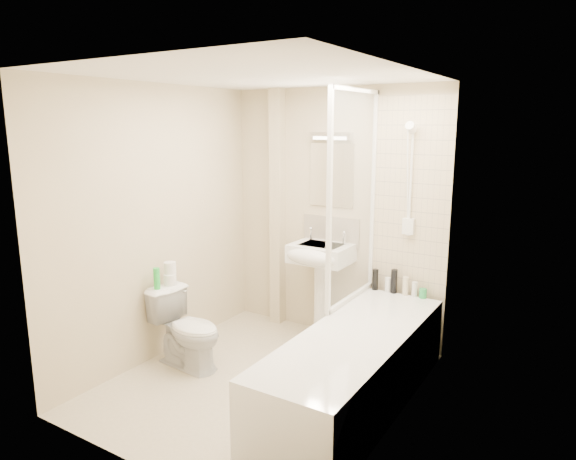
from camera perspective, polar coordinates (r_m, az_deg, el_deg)
The scene contains 25 objects.
floor at distance 4.34m, azimuth -2.84°, elevation -16.61°, with size 2.50×2.50×0.00m, color beige.
wall_back at distance 4.98m, azimuth 5.20°, elevation 1.71°, with size 2.20×0.02×2.40m, color beige.
wall_left at distance 4.62m, azimuth -14.30°, elevation 0.63°, with size 0.02×2.50×2.40m, color beige.
wall_right at distance 3.43m, azimuth 12.29°, elevation -3.07°, with size 0.02×2.50×2.40m, color beige.
ceiling at distance 3.84m, azimuth -3.22°, elevation 16.79°, with size 2.20×2.50×0.02m, color white.
tile_back at distance 4.65m, azimuth 13.49°, elevation 3.54°, with size 0.70×0.01×1.75m, color beige.
tile_right at distance 3.50m, azimuth 12.93°, elevation 0.97°, with size 0.01×2.10×1.75m, color beige.
pipe_boxing at distance 5.23m, azimuth -1.18°, elevation 2.24°, with size 0.12×0.12×2.40m, color beige.
splashback at distance 5.01m, azimuth 4.79°, elevation -0.18°, with size 0.60×0.01×0.30m, color beige.
mirror at distance 4.93m, azimuth 4.89°, elevation 6.08°, with size 0.46×0.01×0.60m, color white.
strip_light at distance 4.89m, azimuth 4.84°, elevation 10.38°, with size 0.42×0.07×0.07m, color silver.
bathtub at distance 3.98m, azimuth 7.40°, elevation -14.82°, with size 0.70×2.10×0.55m.
shower_screen at distance 4.37m, azimuth 7.30°, elevation 3.59°, with size 0.04×0.92×1.80m.
shower_fixture at distance 4.59m, azimuth 13.37°, elevation 4.97°, with size 0.10×0.16×0.99m.
pedestal_sink at distance 4.88m, azimuth 3.52°, elevation -3.83°, with size 0.56×0.50×1.07m.
bottle_black_a at distance 4.84m, azimuth 9.67°, elevation -5.44°, with size 0.06×0.06×0.19m, color black.
bottle_white_a at distance 4.80m, azimuth 11.04°, elevation -5.99°, with size 0.05×0.05×0.14m, color white.
bottle_black_b at distance 4.77m, azimuth 11.70°, elevation -5.60°, with size 0.06×0.06×0.22m, color black.
bottle_cream at distance 4.75m, azimuth 12.92°, elevation -6.09°, with size 0.05×0.05×0.17m, color beige.
bottle_white_b at distance 4.73m, azimuth 13.88°, elevation -6.42°, with size 0.05×0.05×0.13m, color silver.
bottle_green at distance 4.71m, azimuth 14.76°, elevation -6.83°, with size 0.06×0.06×0.08m, color green.
toilet at distance 4.56m, azimuth -11.09°, elevation -10.73°, with size 0.69×0.44×0.67m, color white.
toilet_roll_lower at distance 4.63m, azimuth -12.97°, elevation -5.39°, with size 0.11×0.11×0.10m, color white.
toilet_roll_upper at distance 4.62m, azimuth -12.97°, elevation -4.13°, with size 0.10×0.10×0.11m, color white.
green_bottle at distance 4.53m, azimuth -14.38°, elevation -5.25°, with size 0.05×0.05×0.19m, color green.
Camera 1 is at (2.18, -3.14, 2.06)m, focal length 32.00 mm.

